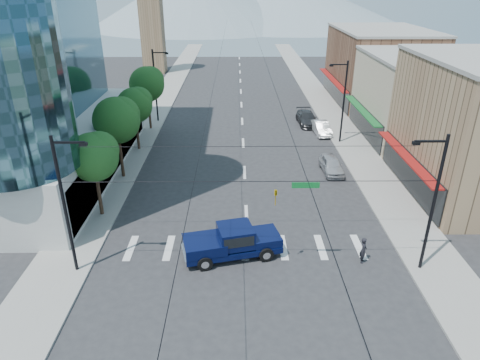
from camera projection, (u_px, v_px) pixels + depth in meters
The scene contains 19 objects.
ground at pixel (248, 261), 27.88m from camera, with size 160.00×160.00×0.00m, color #28282B.
sidewalk_left at pixel (161, 101), 63.90m from camera, with size 4.00×120.00×0.15m, color gray.
sidewalk_right at pixel (321, 100), 64.10m from camera, with size 4.00×120.00×0.15m, color gray.
shop_mid at pixel (421, 98), 47.81m from camera, with size 12.00×14.00×9.00m, color tan.
shop_far at pixel (379, 67), 62.06m from camera, with size 12.00×18.00×10.00m, color brown.
clock_tower at pixel (151, 14), 79.23m from camera, with size 4.80×4.80×20.40m.
mountain_right at pixel (288, 0), 168.82m from camera, with size 90.00×90.00×18.00m, color gray.
tree_near at pixel (95, 155), 31.16m from camera, with size 3.65×3.64×6.71m.
tree_midnear at pixel (118, 119), 37.23m from camera, with size 4.09×4.09×7.52m.
tree_midfar at pixel (136, 104), 43.82m from camera, with size 3.65×3.64×6.71m.
tree_far at pixel (148, 83), 49.89m from camera, with size 4.09×4.09×7.52m.
signal_rig at pixel (253, 205), 24.99m from camera, with size 21.80×0.20×9.00m.
lamp_pole_nw at pixel (156, 83), 52.79m from camera, with size 2.00×0.25×9.00m.
lamp_pole_ne at pixel (343, 99), 45.74m from camera, with size 2.00×0.25×9.00m.
pickup_truck at pixel (232, 241), 27.89m from camera, with size 6.78×3.69×2.18m.
pedestrian at pixel (363, 250), 27.40m from camera, with size 0.65×0.43×1.79m, color black.
parked_car_near at pixel (331, 165), 40.25m from camera, with size 1.78×4.42×1.51m, color #B3B4B8.
parked_car_mid at pixel (321, 128), 50.23m from camera, with size 1.56×4.49×1.48m, color white.
parked_car_far at pixel (307, 118), 53.58m from camera, with size 2.19×5.39×1.56m, color #2F2F31.
Camera 1 is at (-0.76, -22.94, 16.68)m, focal length 32.00 mm.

